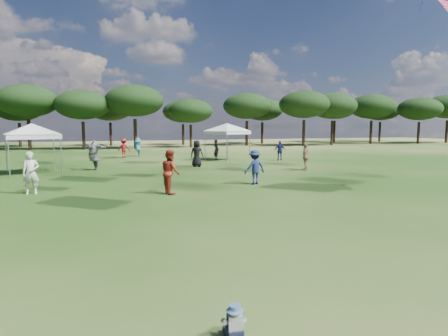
# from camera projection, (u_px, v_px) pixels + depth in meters

# --- Properties ---
(tree_line) EXTENTS (108.78, 17.63, 7.77)m
(tree_line) POSITION_uv_depth(u_px,v_px,m) (125.00, 104.00, 47.17)
(tree_line) COLOR black
(tree_line) RESTS_ON ground
(tent_left) EXTENTS (5.34, 5.34, 3.13)m
(tent_left) POSITION_uv_depth(u_px,v_px,m) (32.00, 126.00, 20.94)
(tent_left) COLOR gray
(tent_left) RESTS_ON ground
(tent_right) EXTENTS (4.93, 4.93, 3.21)m
(tent_right) POSITION_uv_depth(u_px,v_px,m) (227.00, 125.00, 29.29)
(tent_right) COLOR gray
(tent_right) RESTS_ON ground
(toddler) EXTENTS (0.32, 0.35, 0.46)m
(toddler) POSITION_uv_depth(u_px,v_px,m) (234.00, 324.00, 4.70)
(toddler) COLOR black
(toddler) RESTS_ON ground
(festival_crowd) EXTENTS (28.48, 21.10, 1.92)m
(festival_crowd) POSITION_uv_depth(u_px,v_px,m) (82.00, 155.00, 23.27)
(festival_crowd) COLOR #2C2C30
(festival_crowd) RESTS_ON ground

